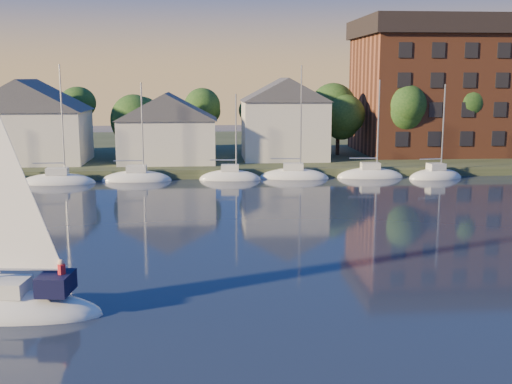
{
  "coord_description": "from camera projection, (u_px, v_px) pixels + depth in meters",
  "views": [
    {
      "loc": [
        -1.52,
        -18.5,
        10.81
      ],
      "look_at": [
        1.65,
        22.0,
        3.54
      ],
      "focal_mm": 45.0,
      "sensor_mm": 36.0,
      "label": 1
    }
  ],
  "objects": [
    {
      "name": "shoreline_land",
      "position": [
        217.0,
        152.0,
        93.78
      ],
      "size": [
        160.0,
        50.0,
        2.0
      ],
      "primitive_type": "cube",
      "color": "#2F3921",
      "rests_on": "ground"
    },
    {
      "name": "wooden_dock",
      "position": [
        220.0,
        176.0,
        71.21
      ],
      "size": [
        120.0,
        3.0,
        1.0
      ],
      "primitive_type": "cube",
      "color": "brown",
      "rests_on": "ground"
    },
    {
      "name": "clubhouse_west",
      "position": [
        29.0,
        120.0,
        74.36
      ],
      "size": [
        13.65,
        9.45,
        9.64
      ],
      "color": "beige",
      "rests_on": "shoreline_land"
    },
    {
      "name": "clubhouse_centre",
      "position": [
        167.0,
        127.0,
        74.75
      ],
      "size": [
        11.55,
        8.4,
        8.08
      ],
      "color": "beige",
      "rests_on": "shoreline_land"
    },
    {
      "name": "clubhouse_east",
      "position": [
        284.0,
        118.0,
        77.63
      ],
      "size": [
        10.5,
        8.4,
        9.8
      ],
      "color": "beige",
      "rests_on": "shoreline_land"
    },
    {
      "name": "condo_block",
      "position": [
        474.0,
        85.0,
        84.8
      ],
      "size": [
        31.0,
        17.0,
        17.4
      ],
      "color": "brown",
      "rests_on": "shoreline_land"
    },
    {
      "name": "tree_line",
      "position": [
        233.0,
        107.0,
        80.89
      ],
      "size": [
        93.4,
        5.4,
        8.9
      ],
      "color": "#3D291B",
      "rests_on": "shoreline_land"
    },
    {
      "name": "moored_fleet",
      "position": [
        145.0,
        180.0,
        67.63
      ],
      "size": [
        71.5,
        2.4,
        12.05
      ],
      "color": "silver",
      "rests_on": "ground"
    },
    {
      "name": "hero_sailboat",
      "position": [
        2.0,
        301.0,
        29.64
      ],
      "size": [
        9.99,
        4.18,
        14.98
      ],
      "rotation": [
        0.0,
        0.0,
        3.03
      ],
      "color": "silver",
      "rests_on": "ground"
    }
  ]
}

